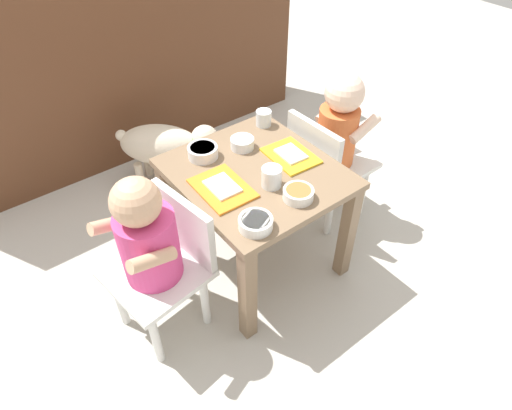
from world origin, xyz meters
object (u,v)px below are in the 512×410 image
(food_tray_right, at_px, (291,155))
(veggie_bowl_near, at_px, (298,194))
(seated_child_right, at_px, (335,134))
(food_tray_left, at_px, (222,188))
(seated_child_left, at_px, (152,242))
(dog, at_px, (166,145))
(dining_table, at_px, (256,189))
(water_cup_left, at_px, (264,119))
(water_cup_right, at_px, (272,178))
(cereal_bowl_left_side, at_px, (203,152))
(veggie_bowl_far, at_px, (256,223))
(cereal_bowl_right_side, at_px, (242,143))

(food_tray_right, xyz_separation_m, veggie_bowl_near, (-0.12, -0.18, 0.01))
(seated_child_right, height_order, food_tray_right, seated_child_right)
(food_tray_left, height_order, veggie_bowl_near, veggie_bowl_near)
(seated_child_left, relative_size, dog, 1.57)
(dining_table, bearing_deg, dog, 92.32)
(seated_child_left, relative_size, water_cup_left, 10.87)
(water_cup_right, xyz_separation_m, cereal_bowl_left_side, (-0.09, 0.26, -0.01))
(dog, height_order, water_cup_left, water_cup_left)
(food_tray_right, relative_size, water_cup_left, 3.28)
(veggie_bowl_far, bearing_deg, water_cup_left, 49.33)
(water_cup_left, bearing_deg, seated_child_left, -158.21)
(cereal_bowl_right_side, bearing_deg, water_cup_left, 25.42)
(dining_table, distance_m, seated_child_left, 0.42)
(seated_child_right, bearing_deg, cereal_bowl_left_side, 165.06)
(water_cup_left, bearing_deg, water_cup_right, -124.29)
(seated_child_left, relative_size, veggie_bowl_near, 6.64)
(dog, xyz_separation_m, water_cup_right, (0.02, -0.71, 0.26))
(veggie_bowl_near, distance_m, cereal_bowl_right_side, 0.32)
(water_cup_right, relative_size, cereal_bowl_left_side, 0.65)
(water_cup_right, relative_size, veggie_bowl_far, 0.67)
(veggie_bowl_far, bearing_deg, food_tray_left, 84.14)
(water_cup_left, xyz_separation_m, cereal_bowl_right_side, (-0.15, -0.07, -0.00))
(seated_child_left, bearing_deg, seated_child_right, 5.06)
(seated_child_left, xyz_separation_m, cereal_bowl_right_side, (0.46, 0.17, 0.07))
(seated_child_right, distance_m, cereal_bowl_right_side, 0.39)
(water_cup_right, xyz_separation_m, veggie_bowl_far, (-0.16, -0.12, -0.01))
(seated_child_right, xyz_separation_m, food_tray_left, (-0.55, -0.05, 0.04))
(dining_table, height_order, cereal_bowl_right_side, cereal_bowl_right_side)
(veggie_bowl_far, bearing_deg, food_tray_right, 33.09)
(cereal_bowl_right_side, bearing_deg, veggie_bowl_near, -94.23)
(cereal_bowl_left_side, bearing_deg, dog, 80.93)
(food_tray_right, height_order, veggie_bowl_near, veggie_bowl_near)
(seated_child_left, height_order, veggie_bowl_near, seated_child_left)
(dining_table, xyz_separation_m, seated_child_left, (-0.41, -0.04, 0.04))
(cereal_bowl_left_side, xyz_separation_m, veggie_bowl_far, (-0.07, -0.38, -0.00))
(food_tray_left, relative_size, water_cup_right, 3.10)
(food_tray_left, distance_m, water_cup_left, 0.40)
(dog, distance_m, veggie_bowl_far, 0.88)
(food_tray_left, bearing_deg, dog, 79.46)
(cereal_bowl_left_side, bearing_deg, water_cup_right, -71.26)
(seated_child_left, distance_m, veggie_bowl_near, 0.46)
(water_cup_right, bearing_deg, food_tray_left, 149.52)
(seated_child_right, bearing_deg, seated_child_left, -174.94)
(veggie_bowl_near, bearing_deg, veggie_bowl_far, -173.34)
(cereal_bowl_left_side, relative_size, cereal_bowl_right_side, 1.24)
(water_cup_right, bearing_deg, seated_child_left, 172.48)
(dining_table, bearing_deg, seated_child_right, 5.03)
(cereal_bowl_left_side, distance_m, veggie_bowl_near, 0.38)
(food_tray_right, relative_size, cereal_bowl_left_side, 1.86)
(seated_child_right, distance_m, water_cup_right, 0.44)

